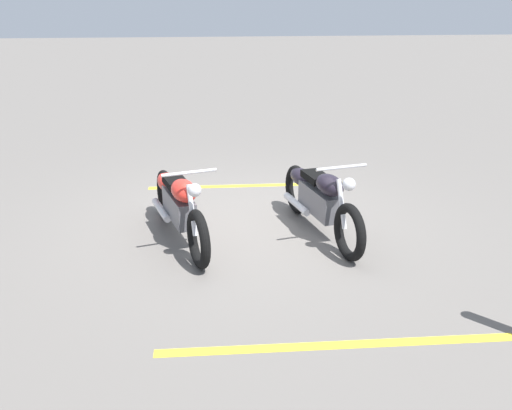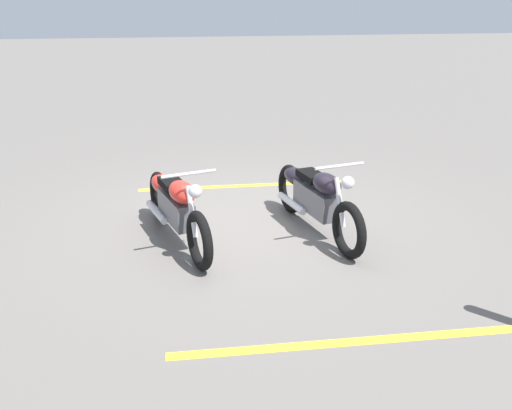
% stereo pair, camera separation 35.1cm
% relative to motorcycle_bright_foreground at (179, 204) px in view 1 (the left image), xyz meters
% --- Properties ---
extents(ground_plane, '(60.00, 60.00, 0.00)m').
position_rel_motorcycle_bright_foreground_xyz_m(ground_plane, '(-0.46, 0.89, -0.46)').
color(ground_plane, '#66605B').
extents(motorcycle_bright_foreground, '(2.17, 0.84, 1.04)m').
position_rel_motorcycle_bright_foreground_xyz_m(motorcycle_bright_foreground, '(0.00, 0.00, 0.00)').
color(motorcycle_bright_foreground, black).
rests_on(motorcycle_bright_foreground, ground).
extents(motorcycle_dark_foreground, '(2.19, 0.79, 1.04)m').
position_rel_motorcycle_bright_foreground_xyz_m(motorcycle_dark_foreground, '(-0.05, 1.74, 0.00)').
color(motorcycle_dark_foreground, black).
rests_on(motorcycle_dark_foreground, ground).
extents(parking_stripe_near, '(0.15, 3.20, 0.01)m').
position_rel_motorcycle_bright_foreground_xyz_m(parking_stripe_near, '(-1.96, 1.06, -0.46)').
color(parking_stripe_near, yellow).
rests_on(parking_stripe_near, ground).
extents(parking_stripe_mid, '(0.15, 3.20, 0.01)m').
position_rel_motorcycle_bright_foreground_xyz_m(parking_stripe_mid, '(2.45, 1.44, -0.46)').
color(parking_stripe_mid, yellow).
rests_on(parking_stripe_mid, ground).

